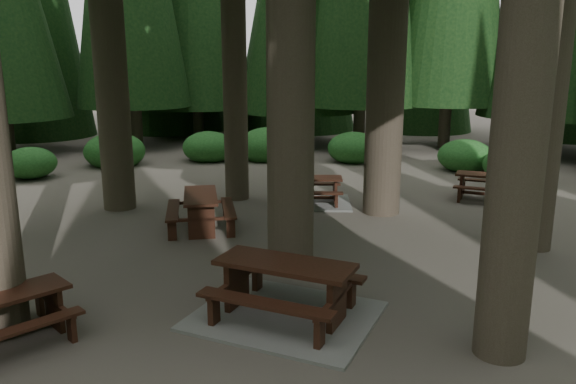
% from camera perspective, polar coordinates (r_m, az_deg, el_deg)
% --- Properties ---
extents(ground, '(80.00, 80.00, 0.00)m').
position_cam_1_polar(ground, '(10.46, -4.29, -7.50)').
color(ground, '#524B43').
rests_on(ground, ground).
extents(picnic_table_a, '(3.01, 2.69, 0.87)m').
position_cam_1_polar(picnic_table_a, '(8.35, -0.32, -10.73)').
color(picnic_table_a, gray).
rests_on(picnic_table_a, ground).
extents(picnic_table_b, '(2.01, 2.23, 0.80)m').
position_cam_1_polar(picnic_table_b, '(12.65, -8.86, -1.41)').
color(picnic_table_b, black).
rests_on(picnic_table_b, ground).
extents(picnic_table_c, '(2.32, 2.01, 0.71)m').
position_cam_1_polar(picnic_table_c, '(14.79, 2.29, -0.30)').
color(picnic_table_c, gray).
rests_on(picnic_table_c, ground).
extents(picnic_table_d, '(1.89, 1.65, 0.71)m').
position_cam_1_polar(picnic_table_d, '(16.03, 19.59, 0.87)').
color(picnic_table_d, black).
rests_on(picnic_table_d, ground).
extents(picnic_table_e, '(2.01, 2.09, 0.70)m').
position_cam_1_polar(picnic_table_e, '(8.47, -26.89, -10.75)').
color(picnic_table_e, black).
rests_on(picnic_table_e, ground).
extents(shrub_ring, '(23.86, 24.64, 1.49)m').
position_cam_1_polar(shrub_ring, '(10.88, 0.25, -4.39)').
color(shrub_ring, '#1D561D').
rests_on(shrub_ring, ground).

